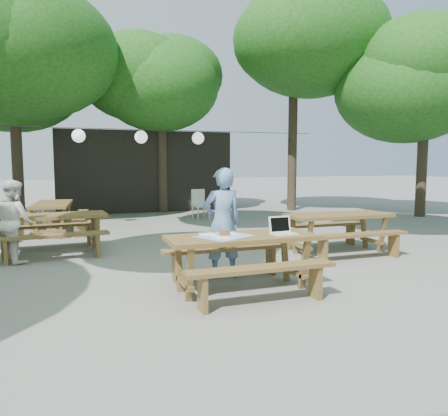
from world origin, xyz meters
name	(u,v)px	position (x,y,z in m)	size (l,w,h in m)	color
ground	(223,279)	(0.00, 0.00, 0.00)	(80.00, 80.00, 0.00)	slate
pavilion	(141,171)	(0.50, 10.50, 1.40)	(6.00, 3.00, 2.80)	black
main_picnic_table	(242,262)	(0.05, -0.60, 0.39)	(2.00, 1.58, 0.75)	brown
picnic_table_nw	(52,234)	(-2.44, 2.79, 0.39)	(2.05, 1.71, 0.75)	brown
picnic_table_ne	(338,233)	(2.71, 1.06, 0.39)	(2.00, 1.59, 0.75)	brown
picnic_table_far_w	(53,218)	(-2.48, 5.31, 0.39)	(1.74, 2.06, 0.75)	brown
woman	(222,223)	(0.03, 0.12, 0.82)	(0.60, 0.39, 1.65)	#688EBD
second_person	(14,221)	(-3.00, 2.30, 0.72)	(0.70, 0.54, 1.43)	white
plastic_chair	(201,210)	(1.69, 6.76, 0.26)	(0.51, 0.51, 0.90)	silver
laptop	(282,230)	(0.61, -0.68, 0.81)	(0.35, 0.28, 0.24)	white
tabletop_clutter	(224,235)	(-0.20, -0.59, 0.76)	(0.83, 0.79, 0.08)	#3571B7
paper_lanterns	(142,137)	(-0.19, 6.00, 2.40)	(9.00, 0.34, 0.38)	black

